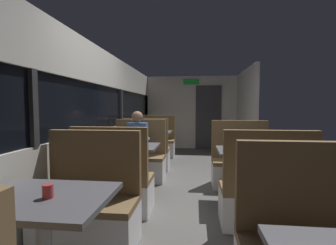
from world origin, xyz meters
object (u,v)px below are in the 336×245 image
at_px(bench_mid_window_facing_entry, 139,162).
at_px(coffee_cup_primary, 233,145).
at_px(bench_rear_aisle_facing_entry, 241,167).
at_px(dining_table_mid_window, 129,152).
at_px(bench_far_window_facing_entry, 157,144).
at_px(coffee_cup_secondary, 48,191).
at_px(bench_near_window_facing_entry, 89,211).
at_px(dining_table_far_window, 152,136).
at_px(dining_table_rear_aisle, 251,157).
at_px(bench_far_window_facing_end, 147,154).
at_px(bench_mid_window_facing_end, 114,186).
at_px(dining_table_near_window, 43,210).
at_px(bench_rear_aisle_facing_end, 264,198).
at_px(seated_passenger, 138,151).

distance_m(bench_mid_window_facing_entry, coffee_cup_primary, 1.81).
bearing_deg(bench_rear_aisle_facing_entry, dining_table_mid_window, -164.41).
relative_size(bench_far_window_facing_entry, coffee_cup_secondary, 12.22).
distance_m(dining_table_mid_window, bench_mid_window_facing_entry, 0.77).
xyz_separation_m(bench_near_window_facing_entry, bench_mid_window_facing_entry, (0.00, 2.13, 0.00)).
xyz_separation_m(dining_table_far_window, dining_table_rear_aisle, (1.79, -2.33, 0.00)).
bearing_deg(bench_far_window_facing_entry, dining_table_rear_aisle, -59.42).
relative_size(dining_table_mid_window, dining_table_far_window, 1.00).
bearing_deg(dining_table_far_window, bench_far_window_facing_end, -90.00).
xyz_separation_m(bench_mid_window_facing_end, bench_far_window_facing_entry, (0.00, 3.53, 0.00)).
xyz_separation_m(bench_far_window_facing_end, dining_table_rear_aisle, (1.79, -1.63, 0.31)).
relative_size(dining_table_near_window, bench_mid_window_facing_entry, 0.82).
bearing_deg(bench_mid_window_facing_end, bench_rear_aisle_facing_end, -6.38).
bearing_deg(coffee_cup_secondary, dining_table_rear_aisle, 48.62).
bearing_deg(coffee_cup_primary, bench_far_window_facing_end, 136.41).
height_order(bench_mid_window_facing_end, seated_passenger, seated_passenger).
relative_size(seated_passenger, coffee_cup_secondary, 14.00).
distance_m(dining_table_near_window, bench_far_window_facing_entry, 4.97).
bearing_deg(bench_far_window_facing_entry, dining_table_near_window, -90.00).
xyz_separation_m(bench_near_window_facing_entry, bench_far_window_facing_end, (0.00, 2.86, 0.00)).
height_order(bench_rear_aisle_facing_end, coffee_cup_secondary, bench_rear_aisle_facing_end).
relative_size(bench_near_window_facing_entry, bench_rear_aisle_facing_entry, 1.00).
bearing_deg(bench_rear_aisle_facing_end, dining_table_far_window, 120.58).
distance_m(dining_table_far_window, coffee_cup_primary, 2.71).
relative_size(dining_table_near_window, seated_passenger, 0.71).
bearing_deg(bench_far_window_facing_entry, seated_passenger, -90.00).
bearing_deg(dining_table_near_window, bench_rear_aisle_facing_end, 34.50).
height_order(bench_rear_aisle_facing_entry, coffee_cup_secondary, bench_rear_aisle_facing_entry).
distance_m(dining_table_far_window, bench_far_window_facing_entry, 0.77).
xyz_separation_m(dining_table_rear_aisle, bench_rear_aisle_facing_end, (0.00, -0.70, -0.31)).
bearing_deg(bench_near_window_facing_entry, dining_table_rear_aisle, 34.50).
relative_size(bench_mid_window_facing_entry, dining_table_far_window, 1.22).
bearing_deg(bench_rear_aisle_facing_end, seated_passenger, 139.54).
height_order(bench_rear_aisle_facing_entry, seated_passenger, seated_passenger).
relative_size(dining_table_far_window, bench_far_window_facing_end, 0.82).
height_order(bench_near_window_facing_entry, coffee_cup_secondary, bench_near_window_facing_entry).
height_order(bench_mid_window_facing_entry, coffee_cup_primary, bench_mid_window_facing_entry).
bearing_deg(dining_table_near_window, bench_mid_window_facing_entry, 90.00).
relative_size(bench_near_window_facing_entry, coffee_cup_primary, 12.22).
xyz_separation_m(dining_table_mid_window, coffee_cup_secondary, (0.06, -2.16, 0.15)).
bearing_deg(dining_table_mid_window, coffee_cup_primary, -2.47).
height_order(dining_table_mid_window, bench_mid_window_facing_entry, bench_mid_window_facing_entry).
height_order(bench_far_window_facing_end, bench_rear_aisle_facing_entry, same).
distance_m(bench_near_window_facing_entry, dining_table_mid_window, 1.46).
distance_m(bench_far_window_facing_end, dining_table_rear_aisle, 2.44).
distance_m(bench_mid_window_facing_entry, bench_rear_aisle_facing_end, 2.40).
bearing_deg(seated_passenger, bench_mid_window_facing_end, -90.00).
bearing_deg(bench_rear_aisle_facing_end, coffee_cup_secondary, -143.85).
bearing_deg(dining_table_mid_window, coffee_cup_secondary, -88.38).
xyz_separation_m(bench_mid_window_facing_entry, bench_far_window_facing_end, (0.00, 0.73, 0.00)).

